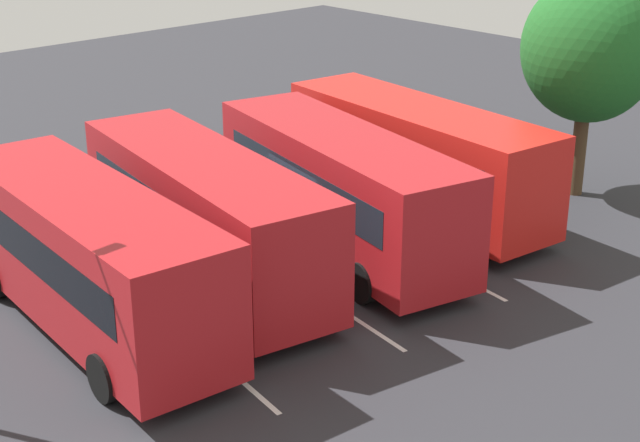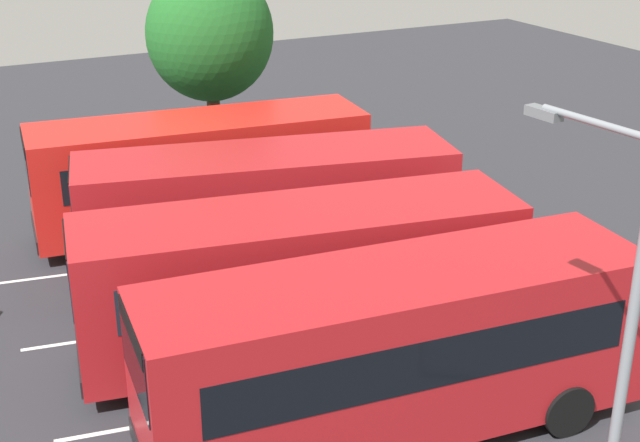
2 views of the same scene
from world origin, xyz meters
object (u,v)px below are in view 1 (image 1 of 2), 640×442
object	(u,v)px
pedestrian	(187,152)
bus_far_left	(417,156)
bus_center_right	(205,214)
bus_center_left	(340,188)
depot_tree	(589,50)
bus_far_right	(89,255)

from	to	relation	value
pedestrian	bus_far_left	bearing A→B (deg)	23.91
bus_center_right	pedestrian	distance (m)	7.84
bus_far_left	bus_center_left	xyz separation A→B (m)	(-0.46, 3.52, 0.00)
bus_far_left	bus_center_left	size ratio (longest dim) A/B	0.99
bus_far_left	bus_center_right	world-z (taller)	same
bus_center_left	depot_tree	size ratio (longest dim) A/B	1.41
bus_center_left	bus_center_right	size ratio (longest dim) A/B	1.00
bus_center_left	bus_center_right	distance (m)	3.85
pedestrian	bus_center_left	bearing A→B (deg)	-3.12
bus_center_right	pedestrian	xyz separation A→B (m)	(6.61, -4.14, -0.83)
bus_far_left	pedestrian	xyz separation A→B (m)	(7.02, 3.13, -0.83)
bus_far_left	bus_far_right	distance (m)	10.64
bus_center_right	bus_far_right	distance (m)	3.37
pedestrian	depot_tree	xyz separation A→B (m)	(-9.27, -8.10, 3.55)
bus_far_right	depot_tree	bearing A→B (deg)	-93.48
bus_far_left	pedestrian	size ratio (longest dim) A/B	5.72
bus_center_left	pedestrian	size ratio (longest dim) A/B	5.78
bus_center_right	pedestrian	bearing A→B (deg)	-22.28
bus_far_right	bus_far_left	bearing A→B (deg)	-85.54
bus_center_left	pedestrian	distance (m)	7.54
bus_far_left	bus_center_left	distance (m)	3.55
bus_center_left	bus_far_left	bearing A→B (deg)	-69.99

